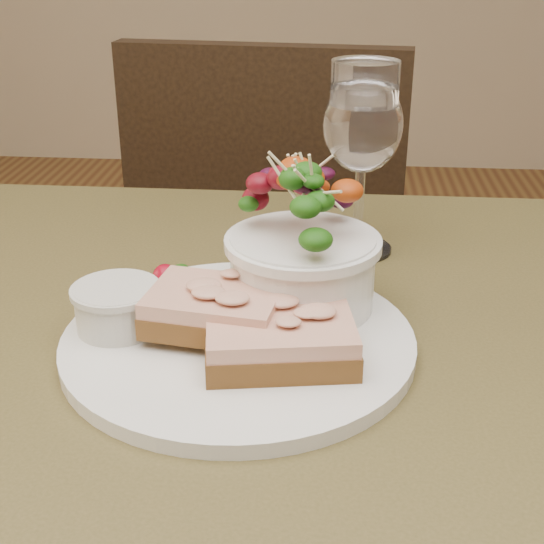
# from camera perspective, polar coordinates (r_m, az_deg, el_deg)

# --- Properties ---
(cafe_table) EXTENTS (0.80, 0.80, 0.75)m
(cafe_table) POSITION_cam_1_polar(r_m,az_deg,el_deg) (0.64, -0.40, -14.68)
(cafe_table) COLOR #433D1D
(cafe_table) RESTS_ON ground
(chair_far) EXTENTS (0.46, 0.46, 0.90)m
(chair_far) POSITION_cam_1_polar(r_m,az_deg,el_deg) (1.46, 0.62, -6.48)
(chair_far) COLOR black
(chair_far) RESTS_ON ground
(dinner_plate) EXTENTS (0.28, 0.28, 0.01)m
(dinner_plate) POSITION_cam_1_polar(r_m,az_deg,el_deg) (0.60, -2.54, -5.22)
(dinner_plate) COLOR white
(dinner_plate) RESTS_ON cafe_table
(sandwich_front) EXTENTS (0.12, 0.10, 0.03)m
(sandwich_front) POSITION_cam_1_polar(r_m,az_deg,el_deg) (0.56, 0.61, -5.05)
(sandwich_front) COLOR #442E12
(sandwich_front) RESTS_ON dinner_plate
(sandwich_back) EXTENTS (0.11, 0.09, 0.03)m
(sandwich_back) POSITION_cam_1_polar(r_m,az_deg,el_deg) (0.58, -4.29, -2.74)
(sandwich_back) COLOR #442E12
(sandwich_back) RESTS_ON dinner_plate
(ramekin) EXTENTS (0.06, 0.06, 0.04)m
(ramekin) POSITION_cam_1_polar(r_m,az_deg,el_deg) (0.60, -11.60, -2.48)
(ramekin) COLOR silver
(ramekin) RESTS_ON dinner_plate
(salad_bowl) EXTENTS (0.12, 0.12, 0.13)m
(salad_bowl) POSITION_cam_1_polar(r_m,az_deg,el_deg) (0.61, 2.35, 2.49)
(salad_bowl) COLOR white
(salad_bowl) RESTS_ON dinner_plate
(garnish) EXTENTS (0.05, 0.04, 0.02)m
(garnish) POSITION_cam_1_polar(r_m,az_deg,el_deg) (0.67, -7.11, -0.36)
(garnish) COLOR #093309
(garnish) RESTS_ON dinner_plate
(wine_glass) EXTENTS (0.08, 0.08, 0.18)m
(wine_glass) POSITION_cam_1_polar(r_m,az_deg,el_deg) (0.74, 6.84, 10.48)
(wine_glass) COLOR white
(wine_glass) RESTS_ON cafe_table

